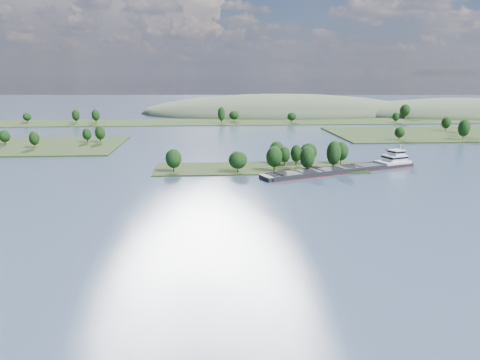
{
  "coord_description": "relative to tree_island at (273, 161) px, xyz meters",
  "views": [
    {
      "loc": [
        -24.79,
        -39.85,
        44.92
      ],
      "look_at": [
        -12.83,
        130.0,
        6.0
      ],
      "focal_mm": 35.0,
      "sensor_mm": 36.0,
      "label": 1
    }
  ],
  "objects": [
    {
      "name": "tree_island",
      "position": [
        0.0,
        0.0,
        0.0
      ],
      "size": [
        100.0,
        30.2,
        14.95
      ],
      "color": "#213115",
      "rests_on": "ground"
    },
    {
      "name": "hill_east",
      "position": [
        253.39,
        291.04,
        -4.08
      ],
      "size": [
        260.0,
        140.0,
        36.0
      ],
      "primitive_type": "ellipsoid",
      "color": "#435339",
      "rests_on": "ground"
    },
    {
      "name": "back_shoreline",
      "position": [
        3.82,
        220.92,
        -3.33
      ],
      "size": [
        900.0,
        60.0,
        16.36
      ],
      "color": "#213115",
      "rests_on": "ground"
    },
    {
      "name": "cargo_barge",
      "position": [
        35.92,
        -7.1,
        -2.69
      ],
      "size": [
        79.45,
        39.47,
        11.06
      ],
      "color": "black",
      "rests_on": "ground"
    },
    {
      "name": "ground",
      "position": [
        -6.61,
        -58.96,
        -4.08
      ],
      "size": [
        1800.0,
        1800.0,
        0.0
      ],
      "primitive_type": "plane",
      "color": "#3A4D64",
      "rests_on": "ground"
    },
    {
      "name": "hill_west",
      "position": [
        53.39,
        321.04,
        -4.08
      ],
      "size": [
        320.0,
        160.0,
        44.0
      ],
      "primitive_type": "ellipsoid",
      "color": "#435339",
      "rests_on": "ground"
    }
  ]
}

